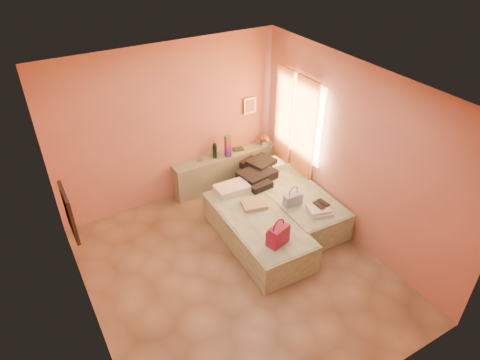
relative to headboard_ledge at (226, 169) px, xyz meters
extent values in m
plane|color=tan|center=(-0.98, -2.10, -0.33)|extent=(4.50, 4.50, 0.00)
cube|color=#E09277|center=(-0.98, 0.15, 1.07)|extent=(4.00, 0.02, 2.80)
cube|color=#E09277|center=(-2.98, -2.10, 1.07)|extent=(0.02, 4.50, 2.80)
cube|color=#E09277|center=(1.02, -2.10, 1.07)|extent=(0.02, 4.50, 2.80)
cube|color=silver|center=(-0.98, -2.10, 2.47)|extent=(4.00, 4.50, 0.02)
cube|color=#FFD29E|center=(1.00, -0.85, 1.18)|extent=(0.02, 1.10, 1.40)
cube|color=#FF8E3C|center=(0.96, -1.00, 0.82)|extent=(0.05, 0.55, 2.20)
cube|color=#FF8E3C|center=(0.96, -0.40, 0.82)|extent=(0.05, 0.45, 2.20)
cube|color=black|center=(-2.95, -1.70, 1.28)|extent=(0.04, 0.50, 0.60)
cube|color=gold|center=(0.57, 0.12, 1.12)|extent=(0.25, 0.04, 0.30)
cube|color=gray|center=(0.00, 0.00, 0.00)|extent=(2.05, 0.30, 0.65)
cube|color=#C2E4B8|center=(-0.38, -1.70, -0.08)|extent=(0.95, 2.02, 0.50)
cube|color=#C2E4B8|center=(0.52, -1.40, -0.08)|extent=(0.95, 2.02, 0.50)
cylinder|color=#11311D|center=(-0.22, 0.00, 0.46)|extent=(0.08, 0.08, 0.28)
cube|color=maroon|center=(0.01, -0.07, 0.53)|extent=(0.09, 0.09, 0.42)
cylinder|color=#509460|center=(-0.50, 0.06, 0.34)|extent=(0.15, 0.15, 0.03)
cube|color=#25462B|center=(0.29, 0.03, 0.34)|extent=(0.21, 0.17, 0.03)
cube|color=silver|center=(0.81, -0.07, 0.45)|extent=(0.19, 0.19, 0.25)
cube|color=maroon|center=(-0.44, -2.33, 0.33)|extent=(0.36, 0.26, 0.30)
cube|color=tan|center=(-0.27, -1.43, 0.21)|extent=(0.44, 0.39, 0.07)
cube|color=black|center=(0.24, -0.79, 0.27)|extent=(0.79, 0.79, 0.20)
cube|color=#4460A4|center=(0.29, -1.70, 0.27)|extent=(0.30, 0.14, 0.19)
cube|color=white|center=(0.53, -2.09, 0.23)|extent=(0.43, 0.40, 0.10)
cube|color=black|center=(0.59, -2.04, 0.29)|extent=(0.17, 0.22, 0.02)
camera|label=1|loc=(-3.19, -6.01, 4.29)|focal=32.00mm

